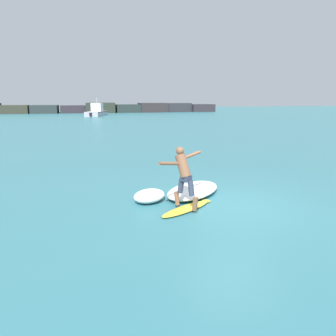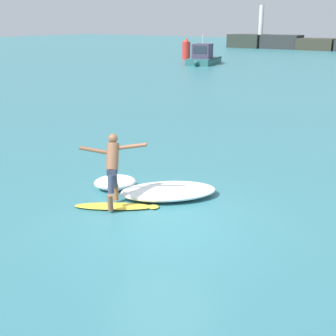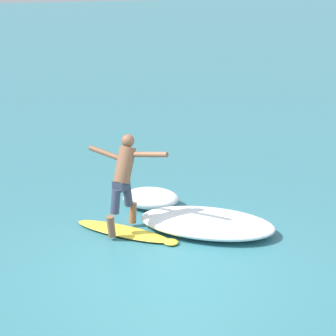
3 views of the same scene
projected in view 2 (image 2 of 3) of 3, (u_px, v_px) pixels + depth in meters
ground_plane at (163, 221)px, 10.21m from camera, size 200.00×200.00×0.00m
surfboard at (115, 206)px, 10.94m from camera, size 1.87×1.39×0.21m
surfer at (113, 164)px, 10.72m from camera, size 1.41×1.00×1.66m
fishing_boat_near_jetty at (203, 57)px, 46.00m from camera, size 3.54×6.16×2.87m
channel_marker_buoy at (186, 49)px, 51.78m from camera, size 0.91×0.91×2.31m
wave_foam_at_tail at (115, 182)px, 12.13m from camera, size 1.36×1.37×0.34m
wave_foam_at_nose at (169, 191)px, 11.58m from camera, size 2.59×2.56×0.30m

